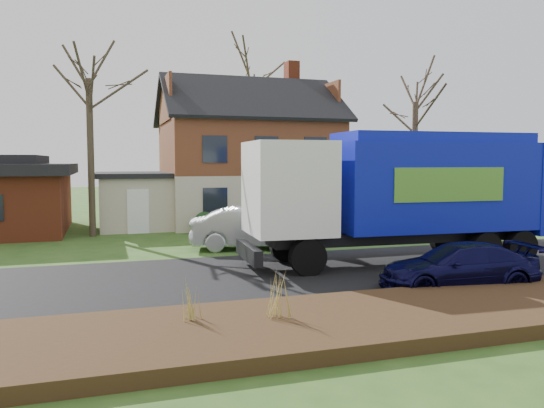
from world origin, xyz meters
name	(u,v)px	position (x,y,z in m)	size (l,w,h in m)	color
ground	(301,273)	(0.00, 0.00, 0.00)	(120.00, 120.00, 0.00)	#2A4E1A
road	(301,273)	(0.00, 0.00, 0.01)	(80.00, 7.00, 0.02)	black
mulch_verge	(391,317)	(0.00, -5.30, 0.15)	(80.00, 3.50, 0.30)	black
main_house	(239,150)	(1.49, 13.91, 4.03)	(12.95, 8.95, 9.26)	#C0B69A
garbage_truck	(402,188)	(3.83, 0.63, 2.51)	(10.27, 3.16, 4.36)	black
silver_sedan	(254,228)	(-0.16, 4.87, 0.82)	(1.73, 4.95, 1.63)	#ABAEB3
navy_wagon	(458,267)	(3.28, -3.14, 0.62)	(1.73, 4.25, 1.23)	#0C0B33
tree_front_west	(88,55)	(-6.25, 10.37, 8.14)	(3.32, 3.32, 9.87)	#423627
tree_front_east	(416,81)	(9.54, 8.91, 7.48)	(3.31, 3.31, 9.20)	#453529
tree_back	(250,60)	(4.67, 23.23, 10.83)	(4.10, 4.10, 12.99)	#46372A
grass_clump_west	(190,300)	(-4.11, -4.69, 0.70)	(0.30, 0.25, 0.80)	#A69649
grass_clump_mid	(277,295)	(-2.46, -5.12, 0.76)	(0.33, 0.27, 0.92)	tan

